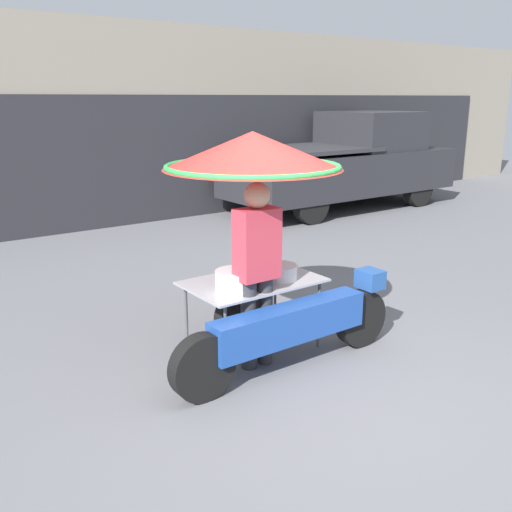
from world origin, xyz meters
TOP-DOWN VIEW (x-y plane):
  - ground_plane at (0.00, 0.00)m, footprint 36.00×36.00m
  - shopfront_building at (0.00, 8.02)m, footprint 28.00×2.06m
  - vendor_motorcycle_cart at (0.01, 0.98)m, footprint 2.34×1.61m
  - vendor_person at (-0.17, 0.76)m, footprint 0.38×0.22m
  - pickup_truck at (5.94, 5.84)m, footprint 5.28×1.95m

SIDE VIEW (x-z plane):
  - ground_plane at x=0.00m, z-range 0.00..0.00m
  - vendor_person at x=-0.17m, z-range 0.11..1.78m
  - pickup_truck at x=5.94m, z-range -0.05..2.01m
  - vendor_motorcycle_cart at x=0.01m, z-range 0.49..2.56m
  - shopfront_building at x=0.00m, z-range -0.01..3.69m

